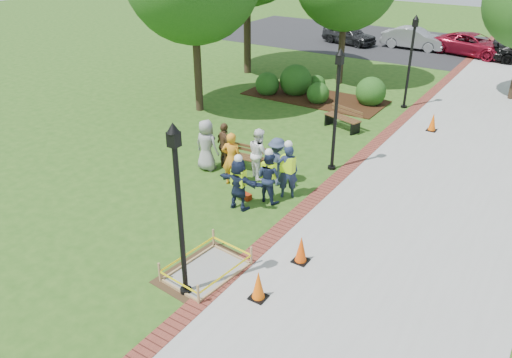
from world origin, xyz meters
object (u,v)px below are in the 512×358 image
Objects in this scene: hivis_worker_b at (288,170)px; hivis_worker_c at (269,175)px; lamp_near at (179,201)px; hivis_worker_a at (239,182)px; wet_concrete_pad at (207,265)px; bench_near at (244,162)px; cone_front at (258,286)px.

hivis_worker_b reaches higher than hivis_worker_c.
hivis_worker_a is (-1.19, 3.92, -1.59)m from lamp_near.
bench_near is at bearing 115.45° from wet_concrete_pad.
lamp_near is at bearing -73.17° from hivis_worker_a.
lamp_near is (2.63, -6.29, 2.21)m from bench_near.
hivis_worker_a is at bearing -121.13° from hivis_worker_b.
lamp_near is 5.11m from hivis_worker_c.
cone_front is at bearing -67.85° from hivis_worker_b.
bench_near is at bearing 142.65° from hivis_worker_c.
wet_concrete_pad is at bearing -64.55° from bench_near.
lamp_near is 2.21× the size of hivis_worker_b.
lamp_near is 4.39m from hivis_worker_a.
lamp_near reaches higher than wet_concrete_pad.
bench_near is 2.84m from hivis_worker_a.
lamp_near is 2.40× the size of hivis_worker_c.
lamp_near reaches higher than bench_near.
hivis_worker_c is at bearing 99.35° from wet_concrete_pad.
hivis_worker_b is (2.30, -0.94, 0.68)m from bench_near.
cone_front is 5.02m from hivis_worker_b.
hivis_worker_b is (-0.29, 4.51, 0.72)m from wet_concrete_pad.
bench_near is 0.38× the size of lamp_near.
hivis_worker_c reaches higher than cone_front.
wet_concrete_pad is at bearing -80.65° from hivis_worker_c.
hivis_worker_b reaches higher than hivis_worker_a.
hivis_worker_c is at bearing 98.10° from lamp_near.
bench_near reaches higher than cone_front.
hivis_worker_a is at bearing 106.83° from lamp_near.
hivis_worker_c is (-0.68, 4.81, -1.59)m from lamp_near.
lamp_near is at bearing -154.68° from cone_front.
hivis_worker_a is at bearing 130.73° from cone_front.
hivis_worker_a reaches higher than bench_near.
wet_concrete_pad is at bearing 176.24° from cone_front.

